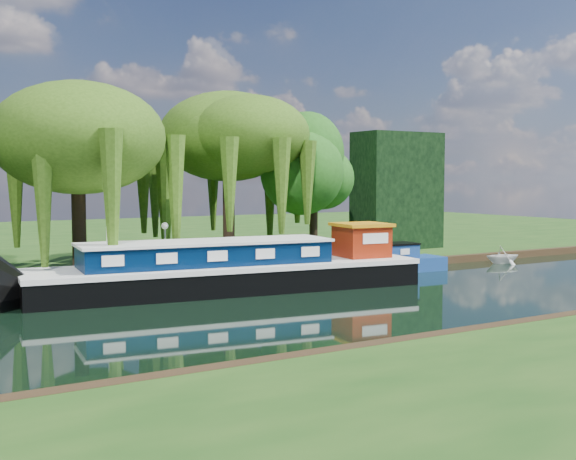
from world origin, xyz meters
TOP-DOWN VIEW (x-y plane):
  - ground at (0.00, 0.00)m, footprint 120.00×120.00m
  - far_bank at (0.00, 34.00)m, footprint 120.00×52.00m
  - dutch_barge at (1.78, 5.38)m, footprint 19.05×6.41m
  - narrowboat at (9.78, 6.93)m, footprint 12.24×2.71m
  - white_cruiser at (21.17, 6.37)m, footprint 2.68×2.44m
  - willow_left at (-3.76, 11.19)m, footprint 7.62×7.62m
  - willow_right at (5.78, 13.62)m, footprint 7.55×7.55m
  - tree_far_right at (11.61, 13.30)m, footprint 4.70×4.70m
  - conifer_hedge at (19.00, 14.00)m, footprint 6.00×3.00m
  - lamppost at (0.50, 10.50)m, footprint 0.36×0.36m
  - mooring_posts at (-0.50, 8.40)m, footprint 19.16×0.16m
  - reeds_near at (6.87, -7.57)m, footprint 33.70×1.50m

SIDE VIEW (x-z plane):
  - ground at x=0.00m, z-range 0.00..0.00m
  - white_cruiser at x=21.17m, z-range -0.61..0.61m
  - far_bank at x=0.00m, z-range 0.00..0.45m
  - reeds_near at x=6.87m, z-range 0.00..1.10m
  - narrowboat at x=9.78m, z-range -0.25..1.52m
  - mooring_posts at x=-0.50m, z-range 0.45..1.45m
  - dutch_barge at x=1.78m, z-range -0.99..2.95m
  - lamppost at x=0.50m, z-range 1.14..3.70m
  - conifer_hedge at x=19.00m, z-range 0.45..8.45m
  - tree_far_right at x=11.61m, z-range 1.90..9.60m
  - willow_left at x=-3.76m, z-range 2.52..11.64m
  - willow_right at x=5.78m, z-range 2.56..11.75m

